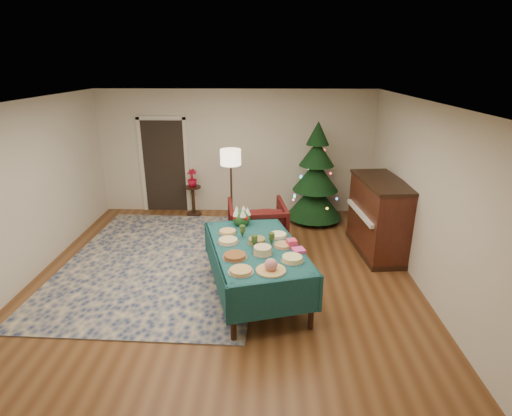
{
  "coord_description": "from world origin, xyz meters",
  "views": [
    {
      "loc": [
        0.65,
        -5.14,
        3.22
      ],
      "look_at": [
        0.51,
        0.89,
        1.01
      ],
      "focal_mm": 28.0,
      "sensor_mm": 36.0,
      "label": 1
    }
  ],
  "objects_px": {
    "christmas_tree": "(316,178)",
    "piano": "(379,217)",
    "gift_box": "(292,243)",
    "floor_lamp": "(231,162)",
    "armchair": "(257,224)",
    "potted_plant": "(192,182)",
    "side_table": "(193,201)",
    "buffet_table": "(256,256)"
  },
  "relations": [
    {
      "from": "gift_box",
      "to": "armchair",
      "type": "bearing_deg",
      "value": 108.88
    },
    {
      "from": "floor_lamp",
      "to": "christmas_tree",
      "type": "height_order",
      "value": "christmas_tree"
    },
    {
      "from": "potted_plant",
      "to": "piano",
      "type": "relative_size",
      "value": 0.24
    },
    {
      "from": "armchair",
      "to": "side_table",
      "type": "height_order",
      "value": "armchair"
    },
    {
      "from": "armchair",
      "to": "christmas_tree",
      "type": "distance_m",
      "value": 1.95
    },
    {
      "from": "gift_box",
      "to": "floor_lamp",
      "type": "xyz_separation_m",
      "value": [
        -1.04,
        2.47,
        0.55
      ]
    },
    {
      "from": "gift_box",
      "to": "side_table",
      "type": "height_order",
      "value": "gift_box"
    },
    {
      "from": "potted_plant",
      "to": "piano",
      "type": "distance_m",
      "value": 4.01
    },
    {
      "from": "gift_box",
      "to": "side_table",
      "type": "xyz_separation_m",
      "value": [
        -1.97,
        3.29,
        -0.53
      ]
    },
    {
      "from": "armchair",
      "to": "potted_plant",
      "type": "xyz_separation_m",
      "value": [
        -1.46,
        1.78,
        0.26
      ]
    },
    {
      "from": "floor_lamp",
      "to": "piano",
      "type": "height_order",
      "value": "floor_lamp"
    },
    {
      "from": "side_table",
      "to": "potted_plant",
      "type": "bearing_deg",
      "value": -75.96
    },
    {
      "from": "gift_box",
      "to": "potted_plant",
      "type": "xyz_separation_m",
      "value": [
        -1.97,
        3.29,
        -0.09
      ]
    },
    {
      "from": "buffet_table",
      "to": "christmas_tree",
      "type": "height_order",
      "value": "christmas_tree"
    },
    {
      "from": "floor_lamp",
      "to": "gift_box",
      "type": "bearing_deg",
      "value": -67.07
    },
    {
      "from": "side_table",
      "to": "floor_lamp",
      "type": "bearing_deg",
      "value": -41.5
    },
    {
      "from": "gift_box",
      "to": "buffet_table",
      "type": "bearing_deg",
      "value": 177.9
    },
    {
      "from": "buffet_table",
      "to": "piano",
      "type": "distance_m",
      "value": 2.61
    },
    {
      "from": "christmas_tree",
      "to": "piano",
      "type": "distance_m",
      "value": 1.77
    },
    {
      "from": "gift_box",
      "to": "potted_plant",
      "type": "distance_m",
      "value": 3.83
    },
    {
      "from": "buffet_table",
      "to": "side_table",
      "type": "bearing_deg",
      "value": 114.19
    },
    {
      "from": "armchair",
      "to": "potted_plant",
      "type": "bearing_deg",
      "value": -58.66
    },
    {
      "from": "floor_lamp",
      "to": "potted_plant",
      "type": "height_order",
      "value": "floor_lamp"
    },
    {
      "from": "buffet_table",
      "to": "side_table",
      "type": "xyz_separation_m",
      "value": [
        -1.47,
        3.27,
        -0.32
      ]
    },
    {
      "from": "gift_box",
      "to": "floor_lamp",
      "type": "distance_m",
      "value": 2.74
    },
    {
      "from": "potted_plant",
      "to": "christmas_tree",
      "type": "bearing_deg",
      "value": -6.47
    },
    {
      "from": "gift_box",
      "to": "potted_plant",
      "type": "bearing_deg",
      "value": 120.93
    },
    {
      "from": "buffet_table",
      "to": "christmas_tree",
      "type": "distance_m",
      "value": 3.21
    },
    {
      "from": "floor_lamp",
      "to": "armchair",
      "type": "bearing_deg",
      "value": -61.21
    },
    {
      "from": "buffet_table",
      "to": "floor_lamp",
      "type": "height_order",
      "value": "floor_lamp"
    },
    {
      "from": "armchair",
      "to": "piano",
      "type": "height_order",
      "value": "piano"
    },
    {
      "from": "gift_box",
      "to": "christmas_tree",
      "type": "relative_size",
      "value": 0.06
    },
    {
      "from": "buffet_table",
      "to": "side_table",
      "type": "height_order",
      "value": "buffet_table"
    },
    {
      "from": "armchair",
      "to": "christmas_tree",
      "type": "xyz_separation_m",
      "value": [
        1.19,
        1.48,
        0.45
      ]
    },
    {
      "from": "gift_box",
      "to": "armchair",
      "type": "relative_size",
      "value": 0.13
    },
    {
      "from": "armchair",
      "to": "piano",
      "type": "relative_size",
      "value": 0.63
    },
    {
      "from": "side_table",
      "to": "potted_plant",
      "type": "relative_size",
      "value": 1.69
    },
    {
      "from": "armchair",
      "to": "piano",
      "type": "distance_m",
      "value": 2.15
    },
    {
      "from": "gift_box",
      "to": "floor_lamp",
      "type": "relative_size",
      "value": 0.08
    },
    {
      "from": "buffet_table",
      "to": "potted_plant",
      "type": "bearing_deg",
      "value": 114.19
    },
    {
      "from": "side_table",
      "to": "piano",
      "type": "height_order",
      "value": "piano"
    },
    {
      "from": "buffet_table",
      "to": "floor_lamp",
      "type": "bearing_deg",
      "value": 102.5
    }
  ]
}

